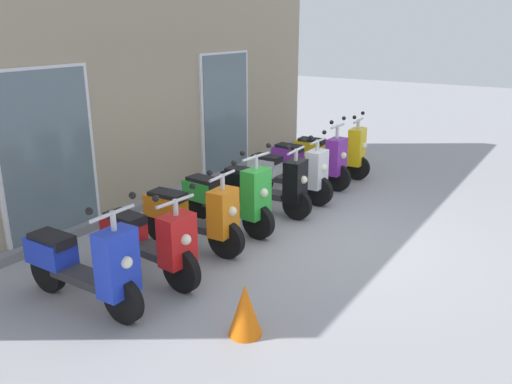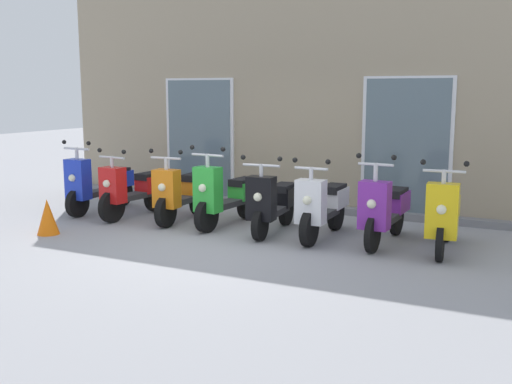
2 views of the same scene
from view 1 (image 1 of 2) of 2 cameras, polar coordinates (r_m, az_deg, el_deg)
ground_plane at (r=7.23m, az=6.28°, el=-4.94°), size 40.00×40.00×0.00m
storefront_facade at (r=8.49m, az=-12.31°, el=12.36°), size 9.65×0.50×4.19m
scooter_blue at (r=5.60m, az=-18.28°, el=-7.52°), size 0.59×1.63×1.27m
scooter_red at (r=6.03m, az=-11.62°, el=-5.24°), size 0.59×1.56×1.17m
scooter_orange at (r=6.70m, az=-6.88°, el=-2.58°), size 0.59×1.53×1.20m
scooter_green at (r=7.30m, az=-3.02°, el=-0.64°), size 0.62×1.62×1.28m
scooter_black at (r=7.91m, az=1.18°, el=0.77°), size 0.61×1.54×1.19m
scooter_white at (r=8.56m, az=3.68°, el=2.09°), size 0.54×1.59×1.19m
scooter_purple at (r=9.32m, az=6.04°, el=3.53°), size 0.53×1.61×1.28m
scooter_yellow at (r=9.99m, az=8.44°, el=4.45°), size 0.57×1.53×1.25m
curb_bollard at (r=11.40m, az=11.34°, el=5.24°), size 0.12×0.12×0.70m
traffic_cone at (r=4.98m, az=-1.20°, el=-12.74°), size 0.32×0.32×0.52m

